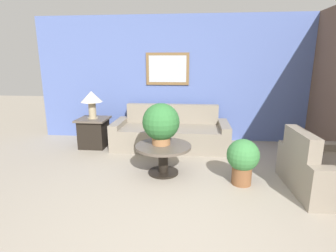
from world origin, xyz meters
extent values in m
plane|color=gray|center=(0.00, 0.00, 0.00)|extent=(20.00, 20.00, 0.00)
cube|color=#5166A8|center=(0.00, 3.39, 1.30)|extent=(6.73, 0.06, 2.60)
cube|color=brown|center=(-0.54, 3.34, 1.52)|extent=(0.90, 0.03, 0.66)
cube|color=#B2BCC6|center=(-0.54, 3.33, 1.52)|extent=(0.78, 0.01, 0.54)
cube|color=gray|center=(-0.42, 2.74, 0.21)|extent=(1.89, 0.91, 0.42)
cube|color=gray|center=(-0.42, 3.11, 0.62)|extent=(1.89, 0.16, 0.39)
cube|color=gray|center=(-1.46, 2.74, 0.26)|extent=(0.18, 0.91, 0.52)
cube|color=gray|center=(0.62, 2.74, 0.26)|extent=(0.18, 0.91, 0.52)
cube|color=gray|center=(1.78, 1.15, 0.21)|extent=(0.92, 0.80, 0.42)
cube|color=gray|center=(1.41, 1.13, 0.62)|extent=(0.19, 0.78, 0.39)
cube|color=gray|center=(1.76, 1.62, 0.26)|extent=(0.90, 0.21, 0.52)
cylinder|color=black|center=(-0.42, 1.49, 0.01)|extent=(0.46, 0.46, 0.03)
cylinder|color=black|center=(-0.42, 1.49, 0.22)|extent=(0.15, 0.15, 0.38)
cylinder|color=brown|center=(-0.42, 1.49, 0.43)|extent=(0.84, 0.84, 0.04)
cube|color=black|center=(-1.95, 2.65, 0.27)|extent=(0.49, 0.49, 0.55)
cube|color=brown|center=(-1.95, 2.65, 0.56)|extent=(0.58, 0.58, 0.03)
cylinder|color=tan|center=(-1.95, 2.65, 0.59)|extent=(0.20, 0.20, 0.02)
cylinder|color=tan|center=(-1.95, 2.65, 0.75)|extent=(0.14, 0.14, 0.31)
cone|color=beige|center=(-1.95, 2.65, 1.01)|extent=(0.41, 0.41, 0.21)
cylinder|color=#9E6B42|center=(-0.46, 1.54, 0.52)|extent=(0.28, 0.28, 0.14)
sphere|color=#2D6B33|center=(-0.46, 1.54, 0.80)|extent=(0.56, 0.56, 0.56)
cylinder|color=brown|center=(0.71, 1.24, 0.13)|extent=(0.27, 0.27, 0.26)
sphere|color=#387A3D|center=(0.71, 1.24, 0.43)|extent=(0.45, 0.45, 0.45)
camera|label=1|loc=(0.03, -2.23, 1.68)|focal=28.00mm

